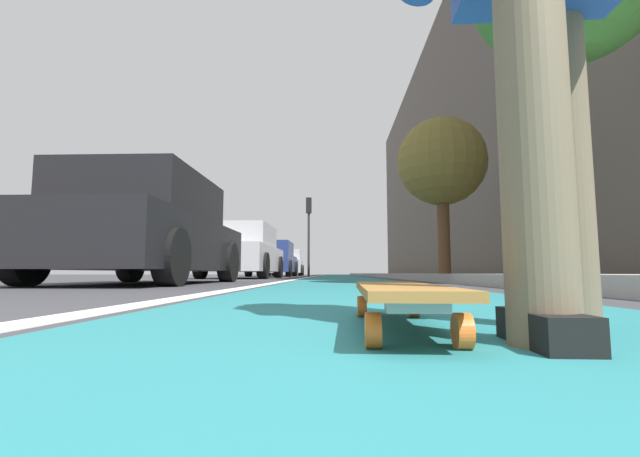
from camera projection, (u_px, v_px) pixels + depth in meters
name	position (u px, v px, depth m)	size (l,w,h in m)	color
ground_plane	(343.00, 279.00, 10.26)	(80.00, 80.00, 0.00)	#38383D
bike_lane_paint	(338.00, 276.00, 24.18)	(56.00, 1.93, 0.00)	#237075
lane_stripe_white	(315.00, 276.00, 20.23)	(52.00, 0.16, 0.01)	silver
sidewalk_curb	(411.00, 275.00, 18.12)	(52.00, 3.20, 0.14)	#9E9B93
building_facade	(445.00, 150.00, 22.69)	(40.00, 1.20, 13.21)	#5A534A
skateboard	(398.00, 293.00, 1.13)	(0.85, 0.22, 0.11)	orange
parked_car_near	(147.00, 232.00, 6.01)	(4.01, 1.89, 1.48)	black
parked_car_mid	(243.00, 253.00, 12.28)	(4.29, 1.89, 1.50)	#B7B7BC
parked_car_far	(273.00, 260.00, 18.77)	(4.22, 1.86, 1.50)	navy
parked_car_end	(286.00, 264.00, 25.01)	(4.34, 2.06, 1.47)	#B7B7BC
traffic_light	(309.00, 221.00, 22.31)	(0.33, 0.28, 4.04)	#2D2D2D
street_tree_mid	(442.00, 163.00, 11.29)	(2.30, 2.30, 4.21)	brown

